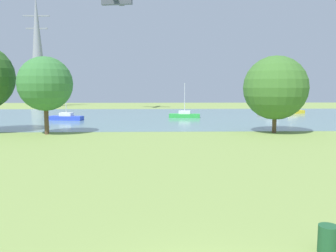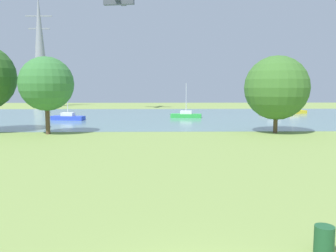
# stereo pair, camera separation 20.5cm
# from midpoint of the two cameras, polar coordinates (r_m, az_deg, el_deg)

# --- Properties ---
(ground_plane) EXTENTS (160.00, 160.00, 0.00)m
(ground_plane) POSITION_cam_midpoint_polar(r_m,az_deg,el_deg) (29.51, 0.60, -2.93)
(ground_plane) COLOR #7F994C
(litter_bin) EXTENTS (0.56, 0.56, 0.80)m
(litter_bin) POSITION_cam_midpoint_polar(r_m,az_deg,el_deg) (11.45, 24.68, -16.55)
(litter_bin) COLOR #1E512D
(litter_bin) RESTS_ON ground
(water_surface) EXTENTS (140.00, 40.00, 0.02)m
(water_surface) POSITION_cam_midpoint_polar(r_m,az_deg,el_deg) (57.31, -0.35, 1.58)
(water_surface) COLOR slate
(water_surface) RESTS_ON ground
(sailboat_gray) EXTENTS (5.01, 2.47, 6.00)m
(sailboat_gray) POSITION_cam_midpoint_polar(r_m,az_deg,el_deg) (59.78, 17.12, 1.92)
(sailboat_gray) COLOR gray
(sailboat_gray) RESTS_ON water_surface
(sailboat_yellow) EXTENTS (5.03, 2.88, 5.28)m
(sailboat_yellow) POSITION_cam_midpoint_polar(r_m,az_deg,el_deg) (67.44, 19.96, 2.28)
(sailboat_yellow) COLOR yellow
(sailboat_yellow) RESTS_ON water_surface
(sailboat_green) EXTENTS (4.97, 2.19, 5.43)m
(sailboat_green) POSITION_cam_midpoint_polar(r_m,az_deg,el_deg) (54.81, 3.08, 1.81)
(sailboat_green) COLOR green
(sailboat_green) RESTS_ON water_surface
(sailboat_blue) EXTENTS (5.00, 2.40, 5.51)m
(sailboat_blue) POSITION_cam_midpoint_polar(r_m,az_deg,el_deg) (52.80, -15.94, 1.41)
(sailboat_blue) COLOR blue
(sailboat_blue) RESTS_ON water_surface
(tree_mid_shore) EXTENTS (5.46, 5.46, 7.85)m
(tree_mid_shore) POSITION_cam_midpoint_polar(r_m,az_deg,el_deg) (37.29, -19.16, 6.53)
(tree_mid_shore) COLOR brown
(tree_mid_shore) RESTS_ON ground
(tree_west_near) EXTENTS (6.64, 6.64, 8.03)m
(tree_west_near) POSITION_cam_midpoint_polar(r_m,az_deg,el_deg) (38.00, 17.51, 5.97)
(tree_west_near) COLOR brown
(tree_west_near) RESTS_ON ground
(electricity_pylon) EXTENTS (6.40, 4.40, 27.60)m
(electricity_pylon) POSITION_cam_midpoint_polar(r_m,az_deg,el_deg) (93.09, -20.17, 11.53)
(electricity_pylon) COLOR gray
(electricity_pylon) RESTS_ON ground
(light_aircraft) EXTENTS (6.49, 8.47, 2.10)m
(light_aircraft) POSITION_cam_midpoint_polar(r_m,az_deg,el_deg) (77.12, -8.01, 19.50)
(light_aircraft) COLOR #4C5156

